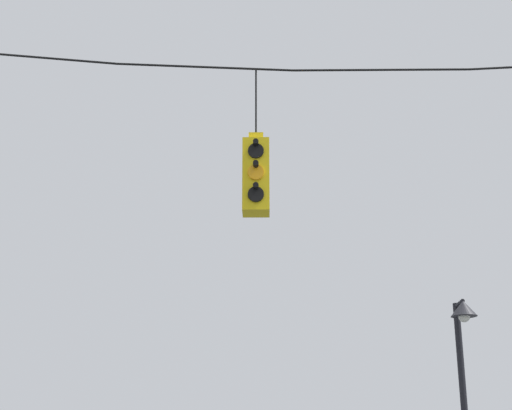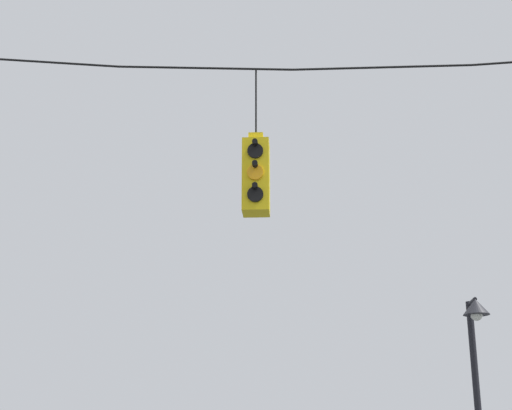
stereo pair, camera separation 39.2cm
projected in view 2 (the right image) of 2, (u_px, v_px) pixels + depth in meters
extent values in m
cylinder|color=black|center=(34.00, 61.00, 10.65)|extent=(2.35, 0.03, 0.26)
cylinder|color=black|center=(205.00, 68.00, 10.48)|extent=(2.35, 0.03, 0.14)
cylinder|color=black|center=(382.00, 67.00, 10.34)|extent=(2.35, 0.03, 0.03)
cube|color=yellow|center=(256.00, 177.00, 9.96)|extent=(0.34, 0.34, 0.97)
cube|color=yellow|center=(256.00, 139.00, 10.12)|extent=(0.19, 0.19, 0.10)
cylinder|color=black|center=(256.00, 102.00, 10.28)|extent=(0.02, 0.02, 0.94)
cylinder|color=black|center=(255.00, 151.00, 9.87)|extent=(0.20, 0.03, 0.20)
cylinder|color=black|center=(255.00, 143.00, 9.86)|extent=(0.07, 0.12, 0.07)
cylinder|color=orange|center=(255.00, 172.00, 9.78)|extent=(0.20, 0.03, 0.20)
cylinder|color=black|center=(255.00, 164.00, 9.77)|extent=(0.07, 0.12, 0.07)
cylinder|color=black|center=(255.00, 194.00, 9.69)|extent=(0.20, 0.03, 0.20)
cylinder|color=black|center=(255.00, 186.00, 9.68)|extent=(0.07, 0.12, 0.07)
cylinder|color=black|center=(472.00, 302.00, 13.86)|extent=(0.07, 0.51, 0.07)
cone|color=#232328|center=(476.00, 307.00, 13.57)|extent=(0.46, 0.46, 0.28)
sphere|color=silver|center=(476.00, 315.00, 13.53)|extent=(0.21, 0.21, 0.21)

